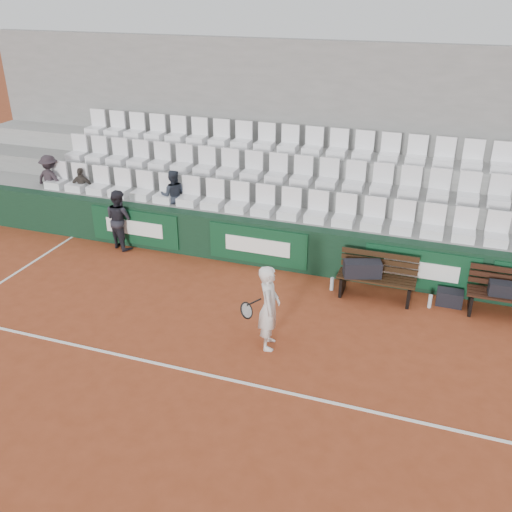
% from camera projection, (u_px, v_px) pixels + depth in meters
% --- Properties ---
extents(ground, '(80.00, 80.00, 0.00)m').
position_uv_depth(ground, '(192.00, 371.00, 9.15)').
color(ground, '#953F21').
rests_on(ground, ground).
extents(court_baseline, '(18.00, 0.06, 0.01)m').
position_uv_depth(court_baseline, '(192.00, 371.00, 9.15)').
color(court_baseline, white).
rests_on(court_baseline, ground).
extents(back_barrier, '(18.00, 0.34, 1.00)m').
position_uv_depth(back_barrier, '(272.00, 245.00, 12.29)').
color(back_barrier, '#10311D').
rests_on(back_barrier, ground).
extents(grandstand_tier_front, '(18.00, 0.95, 1.00)m').
position_uv_depth(grandstand_tier_front, '(278.00, 233.00, 12.85)').
color(grandstand_tier_front, gray).
rests_on(grandstand_tier_front, ground).
extents(grandstand_tier_mid, '(18.00, 0.95, 1.45)m').
position_uv_depth(grandstand_tier_mid, '(290.00, 210.00, 13.56)').
color(grandstand_tier_mid, gray).
rests_on(grandstand_tier_mid, ground).
extents(grandstand_tier_back, '(18.00, 0.95, 1.90)m').
position_uv_depth(grandstand_tier_back, '(300.00, 188.00, 14.27)').
color(grandstand_tier_back, '#979795').
rests_on(grandstand_tier_back, ground).
extents(grandstand_rear_wall, '(18.00, 0.30, 4.40)m').
position_uv_depth(grandstand_rear_wall, '(309.00, 133.00, 14.25)').
color(grandstand_rear_wall, gray).
rests_on(grandstand_rear_wall, ground).
extents(seat_row_front, '(11.90, 0.44, 0.63)m').
position_uv_depth(seat_row_front, '(276.00, 202.00, 12.35)').
color(seat_row_front, white).
rests_on(seat_row_front, grandstand_tier_front).
extents(seat_row_mid, '(11.90, 0.44, 0.63)m').
position_uv_depth(seat_row_mid, '(289.00, 170.00, 12.96)').
color(seat_row_mid, silver).
rests_on(seat_row_mid, grandstand_tier_mid).
extents(seat_row_back, '(11.90, 0.44, 0.63)m').
position_uv_depth(seat_row_back, '(300.00, 140.00, 13.56)').
color(seat_row_back, white).
rests_on(seat_row_back, grandstand_tier_back).
extents(bench_left, '(1.50, 0.56, 0.45)m').
position_uv_depth(bench_left, '(375.00, 288.00, 11.17)').
color(bench_left, black).
rests_on(bench_left, ground).
extents(bench_right, '(1.50, 0.56, 0.45)m').
position_uv_depth(bench_right, '(508.00, 306.00, 10.54)').
color(bench_right, black).
rests_on(bench_right, ground).
extents(sports_bag_left, '(0.78, 0.53, 0.31)m').
position_uv_depth(sports_bag_left, '(362.00, 269.00, 11.06)').
color(sports_bag_left, black).
rests_on(sports_bag_left, bench_left).
extents(sports_bag_right, '(0.55, 0.28, 0.25)m').
position_uv_depth(sports_bag_right, '(504.00, 289.00, 10.39)').
color(sports_bag_right, black).
rests_on(sports_bag_right, bench_right).
extents(sports_bag_ground, '(0.49, 0.30, 0.30)m').
position_uv_depth(sports_bag_ground, '(450.00, 298.00, 10.96)').
color(sports_bag_ground, black).
rests_on(sports_bag_ground, ground).
extents(water_bottle_near, '(0.08, 0.08, 0.27)m').
position_uv_depth(water_bottle_near, '(332.00, 284.00, 11.49)').
color(water_bottle_near, silver).
rests_on(water_bottle_near, ground).
extents(water_bottle_far, '(0.07, 0.07, 0.27)m').
position_uv_depth(water_bottle_far, '(430.00, 301.00, 10.87)').
color(water_bottle_far, silver).
rests_on(water_bottle_far, ground).
extents(tennis_player, '(0.74, 0.63, 1.52)m').
position_uv_depth(tennis_player, '(269.00, 307.00, 9.47)').
color(tennis_player, silver).
rests_on(tennis_player, ground).
extents(ball_kid, '(0.84, 0.76, 1.40)m').
position_uv_depth(ball_kid, '(120.00, 219.00, 13.08)').
color(ball_kid, black).
rests_on(ball_kid, ground).
extents(spectator_a, '(0.83, 0.52, 1.24)m').
position_uv_depth(spectator_a, '(48.00, 162.00, 14.00)').
color(spectator_a, '#292126').
rests_on(spectator_a, grandstand_tier_front).
extents(spectator_b, '(0.63, 0.38, 1.01)m').
position_uv_depth(spectator_b, '(80.00, 170.00, 13.78)').
color(spectator_b, '#36302B').
rests_on(spectator_b, grandstand_tier_front).
extents(spectator_c, '(0.71, 0.64, 1.21)m').
position_uv_depth(spectator_c, '(172.00, 177.00, 13.00)').
color(spectator_c, '#212732').
rests_on(spectator_c, grandstand_tier_front).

